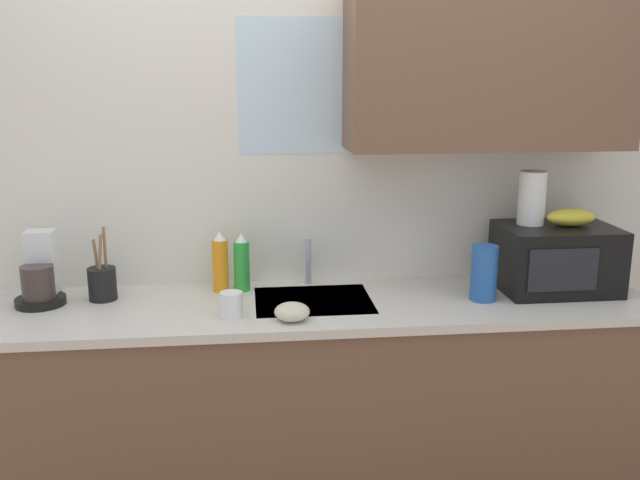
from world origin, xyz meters
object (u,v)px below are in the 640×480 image
(paper_towel_roll, at_px, (532,198))
(dish_soap_bottle_green, at_px, (242,264))
(banana_bunch, at_px, (571,217))
(mug_white, at_px, (231,305))
(utensil_crock, at_px, (102,283))
(dish_soap_bottle_orange, at_px, (220,263))
(microwave, at_px, (556,258))
(small_bowl, at_px, (292,312))
(coffee_maker, at_px, (40,277))
(cereal_canister, at_px, (484,273))

(paper_towel_roll, distance_m, dish_soap_bottle_green, 1.22)
(banana_bunch, height_order, mug_white, banana_bunch)
(utensil_crock, bearing_deg, dish_soap_bottle_orange, 7.16)
(dish_soap_bottle_orange, relative_size, mug_white, 2.66)
(dish_soap_bottle_green, bearing_deg, microwave, -5.80)
(small_bowl, bearing_deg, utensil_crock, 156.36)
(dish_soap_bottle_green, xyz_separation_m, mug_white, (-0.04, -0.32, -0.07))
(coffee_maker, height_order, small_bowl, coffee_maker)
(cereal_canister, height_order, utensil_crock, utensil_crock)
(dish_soap_bottle_orange, bearing_deg, banana_bunch, -5.12)
(dish_soap_bottle_orange, relative_size, utensil_crock, 0.86)
(mug_white, bearing_deg, coffee_maker, 161.47)
(utensil_crock, bearing_deg, coffee_maker, -177.14)
(mug_white, bearing_deg, microwave, 8.07)
(banana_bunch, xyz_separation_m, paper_towel_roll, (-0.15, 0.05, 0.08))
(mug_white, bearing_deg, banana_bunch, 7.84)
(dish_soap_bottle_green, relative_size, utensil_crock, 0.83)
(paper_towel_roll, xyz_separation_m, coffee_maker, (-1.97, 0.01, -0.28))
(coffee_maker, bearing_deg, paper_towel_roll, -0.24)
(dish_soap_bottle_orange, bearing_deg, small_bowl, -54.74)
(banana_bunch, bearing_deg, paper_towel_roll, 161.57)
(mug_white, distance_m, small_bowl, 0.23)
(dish_soap_bottle_green, xyz_separation_m, dish_soap_bottle_orange, (-0.09, -0.00, 0.00))
(banana_bunch, bearing_deg, dish_soap_bottle_orange, 174.88)
(coffee_maker, relative_size, dish_soap_bottle_orange, 1.11)
(paper_towel_roll, bearing_deg, dish_soap_bottle_orange, 176.50)
(mug_white, bearing_deg, small_bowl, -15.26)
(microwave, bearing_deg, paper_towel_roll, 152.62)
(cereal_canister, xyz_separation_m, mug_white, (-0.99, -0.09, -0.06))
(banana_bunch, relative_size, dish_soap_bottle_green, 0.82)
(dish_soap_bottle_orange, height_order, cereal_canister, dish_soap_bottle_orange)
(small_bowl, bearing_deg, dish_soap_bottle_green, 115.37)
(paper_towel_roll, bearing_deg, mug_white, -168.96)
(dish_soap_bottle_orange, distance_m, cereal_canister, 1.06)
(dish_soap_bottle_green, relative_size, dish_soap_bottle_orange, 0.96)
(paper_towel_roll, relative_size, cereal_canister, 0.99)
(banana_bunch, height_order, coffee_maker, banana_bunch)
(cereal_canister, bearing_deg, microwave, 16.17)
(mug_white, relative_size, small_bowl, 0.73)
(coffee_maker, xyz_separation_m, dish_soap_bottle_green, (0.78, 0.07, 0.01))
(banana_bunch, relative_size, utensil_crock, 0.68)
(microwave, height_order, coffee_maker, coffee_maker)
(microwave, bearing_deg, coffee_maker, 178.34)
(dish_soap_bottle_orange, bearing_deg, paper_towel_roll, -3.50)
(coffee_maker, height_order, mug_white, coffee_maker)
(paper_towel_roll, bearing_deg, cereal_canister, -147.99)
(banana_bunch, distance_m, mug_white, 1.42)
(microwave, relative_size, utensil_crock, 1.57)
(dish_soap_bottle_orange, distance_m, mug_white, 0.33)
(dish_soap_bottle_green, distance_m, utensil_crock, 0.56)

